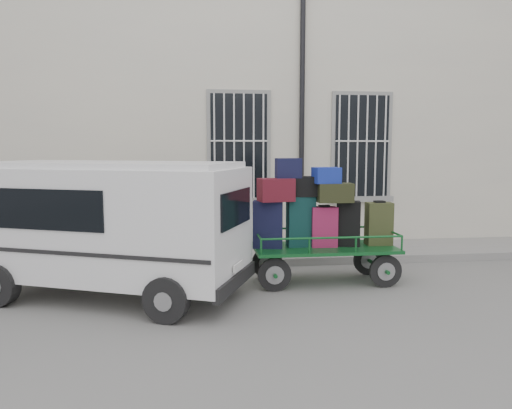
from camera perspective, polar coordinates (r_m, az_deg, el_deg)
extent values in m
plane|color=slate|center=(8.09, 2.88, -9.41)|extent=(80.00, 80.00, 0.00)
cube|color=beige|center=(13.26, -1.23, 9.90)|extent=(24.00, 5.00, 6.00)
cylinder|color=black|center=(10.85, 5.27, 9.56)|extent=(0.11, 0.11, 5.60)
cube|color=black|center=(10.69, -1.97, 6.68)|extent=(1.20, 0.08, 2.20)
cube|color=gray|center=(10.73, -1.94, 0.47)|extent=(1.45, 0.22, 0.12)
cube|color=black|center=(11.25, 11.94, 6.53)|extent=(1.20, 0.08, 2.20)
cube|color=gray|center=(11.29, 11.84, 0.64)|extent=(1.45, 0.22, 0.12)
cube|color=gray|center=(10.18, 0.72, -5.64)|extent=(24.00, 1.70, 0.15)
cylinder|color=black|center=(7.80, 2.13, -8.01)|extent=(0.53, 0.06, 0.53)
cylinder|color=gray|center=(7.80, 2.13, -8.01)|extent=(0.29, 0.10, 0.29)
cylinder|color=black|center=(8.57, 1.27, -6.68)|extent=(0.53, 0.06, 0.53)
cylinder|color=gray|center=(8.57, 1.27, -6.68)|extent=(0.29, 0.10, 0.29)
cylinder|color=black|center=(8.27, 14.58, -7.38)|extent=(0.53, 0.06, 0.53)
cylinder|color=gray|center=(8.27, 14.58, -7.38)|extent=(0.29, 0.10, 0.29)
cylinder|color=black|center=(9.00, 12.70, -6.20)|extent=(0.53, 0.06, 0.53)
cylinder|color=gray|center=(9.00, 12.70, -6.20)|extent=(0.29, 0.10, 0.29)
cube|color=#145A26|center=(8.30, 7.84, -4.95)|extent=(2.32, 1.06, 0.05)
cylinder|color=#145A26|center=(8.02, -2.04, -4.13)|extent=(0.31, 0.04, 0.59)
cube|color=black|center=(8.06, 1.37, -2.28)|extent=(0.51, 0.34, 0.76)
cube|color=black|center=(8.01, 1.37, 0.53)|extent=(0.19, 0.13, 0.03)
cube|color=#0D312E|center=(8.19, 5.14, -1.95)|extent=(0.46, 0.27, 0.82)
cube|color=black|center=(8.13, 5.17, 1.03)|extent=(0.18, 0.12, 0.03)
cube|color=maroon|center=(8.22, 7.76, -2.54)|extent=(0.43, 0.25, 0.65)
cube|color=black|center=(8.18, 7.80, -0.17)|extent=(0.17, 0.12, 0.03)
cube|color=black|center=(8.37, 10.48, -2.14)|extent=(0.44, 0.37, 0.74)
cube|color=black|center=(8.33, 10.54, 0.48)|extent=(0.15, 0.14, 0.03)
cube|color=#333A1D|center=(8.55, 13.86, -2.14)|extent=(0.43, 0.27, 0.71)
cube|color=black|center=(8.51, 13.93, 0.32)|extent=(0.17, 0.13, 0.03)
cube|color=#511310|center=(7.95, 2.29, 1.69)|extent=(0.59, 0.42, 0.36)
cube|color=black|center=(8.18, 5.89, 2.08)|extent=(0.57, 0.34, 0.32)
cube|color=black|center=(8.14, 8.98, 1.34)|extent=(0.57, 0.35, 0.31)
cube|color=black|center=(8.06, 3.70, 4.17)|extent=(0.40, 0.28, 0.32)
cube|color=navy|center=(8.10, 8.04, 3.32)|extent=(0.44, 0.35, 0.25)
cube|color=white|center=(7.67, -16.38, -1.89)|extent=(4.25, 3.05, 1.60)
cube|color=white|center=(7.59, -16.58, 4.35)|extent=(4.03, 2.86, 0.09)
cube|color=black|center=(8.80, -27.21, 0.74)|extent=(0.71, 1.41, 0.67)
cube|color=black|center=(7.26, -23.55, -0.51)|extent=(1.81, 0.78, 0.55)
cube|color=black|center=(6.81, -2.29, -0.40)|extent=(0.51, 1.16, 0.49)
cube|color=black|center=(7.01, -2.32, -8.70)|extent=(0.71, 1.55, 0.20)
cube|color=white|center=(6.95, -2.05, -7.10)|extent=(0.17, 0.35, 0.11)
cylinder|color=black|center=(9.19, -20.38, -5.95)|extent=(0.63, 0.41, 0.60)
cylinder|color=black|center=(6.54, -10.20, -10.65)|extent=(0.63, 0.41, 0.60)
cylinder|color=black|center=(7.99, -5.11, -7.41)|extent=(0.63, 0.41, 0.60)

